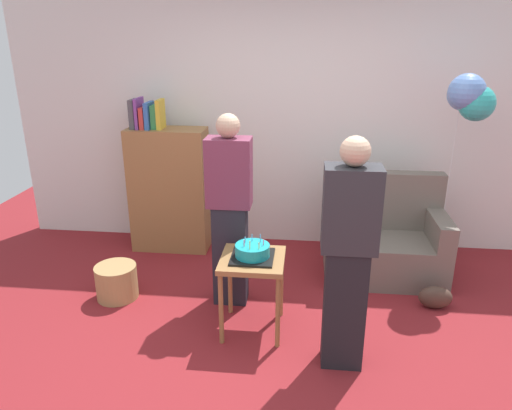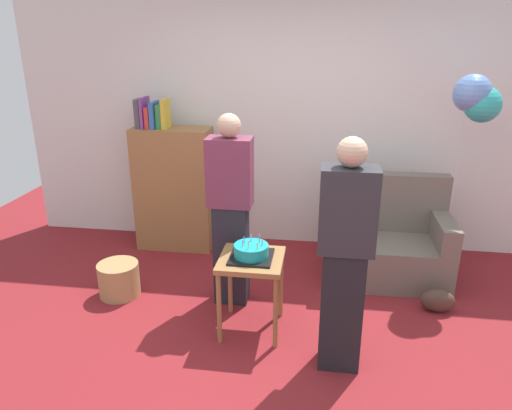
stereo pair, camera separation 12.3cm
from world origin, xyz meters
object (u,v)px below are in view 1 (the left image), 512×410
side_table (252,269)px  birthday_cake (252,252)px  couch (384,241)px  balloon_bunch (470,97)px  bookshelf (169,187)px  wicker_basket (117,282)px  person_blowing_candles (230,211)px  person_holding_cake (348,256)px  handbag (435,297)px

side_table → birthday_cake: bearing=-19.0°
side_table → couch: bearing=42.9°
side_table → balloon_bunch: (1.73, 1.08, 1.17)m
bookshelf → birthday_cake: bookshelf is taller
bookshelf → birthday_cake: (1.05, -1.43, -0.01)m
birthday_cake → wicker_basket: size_ratio=0.89×
person_blowing_candles → person_holding_cake: 1.17m
couch → person_holding_cake: size_ratio=0.67×
birthday_cake → handbag: (1.51, 0.46, -0.57)m
side_table → person_holding_cake: size_ratio=0.38×
side_table → balloon_bunch: balloon_bunch is taller
person_blowing_candles → birthday_cake: bearing=-41.2°
birthday_cake → person_holding_cake: 0.77m
couch → person_blowing_candles: 1.60m
birthday_cake → balloon_bunch: 2.29m
side_table → wicker_basket: side_table is taller
couch → handbag: bearing=-58.4°
bookshelf → wicker_basket: size_ratio=4.45×
balloon_bunch → person_holding_cake: bearing=-127.0°
side_table → wicker_basket: (-1.24, 0.34, -0.37)m
couch → handbag: (0.37, -0.60, -0.24)m
person_holding_cake → handbag: (0.84, 0.80, -0.73)m
person_holding_cake → wicker_basket: size_ratio=4.53×
bookshelf → person_holding_cake: size_ratio=0.98×
bookshelf → wicker_basket: (-0.19, -1.09, -0.53)m
handbag → couch: bearing=121.6°
birthday_cake → person_blowing_candles: (-0.23, 0.41, 0.16)m
person_blowing_candles → side_table: bearing=-41.2°
side_table → person_blowing_candles: bearing=119.9°
person_holding_cake → wicker_basket: 2.14m
wicker_basket → handbag: 2.75m
couch → bookshelf: bookshelf is taller
side_table → birthday_cake: size_ratio=1.93×
person_blowing_candles → balloon_bunch: bearing=37.7°
couch → person_holding_cake: person_holding_cake is taller
wicker_basket → person_holding_cake: bearing=-19.6°
couch → wicker_basket: bearing=-163.3°
bookshelf → side_table: 1.78m
couch → person_holding_cake: bearing=-108.6°
couch → balloon_bunch: (0.60, 0.02, 1.36)m
wicker_basket → birthday_cake: bearing=-15.5°
side_table → balloon_bunch: 2.36m
person_holding_cake → wicker_basket: person_holding_cake is taller
balloon_bunch → couch: bearing=-178.0°
wicker_basket → bookshelf: bearing=79.9°
handbag → balloon_bunch: (0.23, 0.62, 1.60)m
bookshelf → person_holding_cake: person_holding_cake is taller
person_blowing_candles → handbag: person_blowing_candles is taller
side_table → person_blowing_candles: person_blowing_candles is taller
bookshelf → handbag: 2.79m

